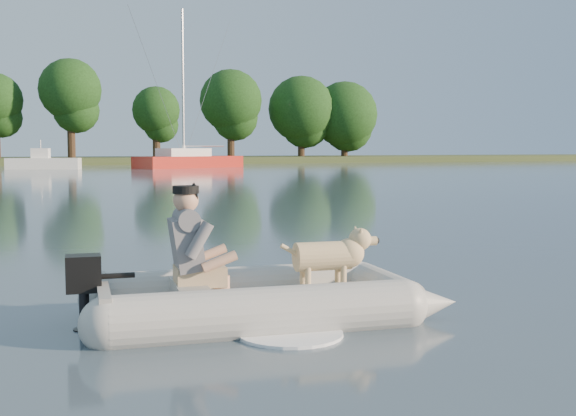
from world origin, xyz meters
name	(u,v)px	position (x,y,z in m)	size (l,w,h in m)	color
water	(326,308)	(0.00, 0.00, 0.00)	(160.00, 160.00, 0.00)	#4E5F69
shore_bank	(26,162)	(0.00, 62.00, 0.25)	(160.00, 12.00, 0.70)	#47512D
treeline	(43,103)	(1.46, 61.10, 5.39)	(75.85, 7.35, 9.27)	#332316
dinghy	(262,258)	(-0.70, -0.14, 0.53)	(4.21, 2.82, 1.27)	#A7A7A2
man	(189,240)	(-1.32, -0.03, 0.71)	(0.66, 0.56, 0.98)	slate
dog	(323,261)	(-0.11, -0.16, 0.47)	(0.85, 0.30, 0.56)	tan
outboard_motor	(84,296)	(-2.20, 0.02, 0.28)	(0.38, 0.26, 0.71)	black
motorboat	(44,155)	(0.47, 46.36, 0.96)	(4.99, 1.92, 2.11)	white
sailboat	(189,161)	(10.57, 45.95, 0.51)	(8.78, 5.85, 11.68)	#AD1E13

